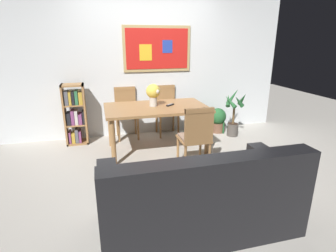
{
  "coord_description": "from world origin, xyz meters",
  "views": [
    {
      "loc": [
        -0.89,
        -3.45,
        1.71
      ],
      "look_at": [
        -0.05,
        -0.26,
        0.65
      ],
      "focal_mm": 28.55,
      "sensor_mm": 36.0,
      "label": 1
    }
  ],
  "objects": [
    {
      "name": "dining_chair_near_right",
      "position": [
        0.31,
        -0.35,
        0.54
      ],
      "size": [
        0.4,
        0.41,
        0.91
      ],
      "color": "#9E7042",
      "rests_on": "ground_plane"
    },
    {
      "name": "flower_vase",
      "position": [
        -0.08,
        0.51,
        0.95
      ],
      "size": [
        0.22,
        0.22,
        0.34
      ],
      "color": "beige",
      "rests_on": "dining_table"
    },
    {
      "name": "potted_palm",
      "position": [
        1.48,
        0.82,
        0.39
      ],
      "size": [
        0.42,
        0.38,
        0.88
      ],
      "color": "#4C4742",
      "rests_on": "ground_plane"
    },
    {
      "name": "tv_remote",
      "position": [
        0.17,
        0.48,
        0.75
      ],
      "size": [
        0.15,
        0.13,
        0.02
      ],
      "color": "black",
      "rests_on": "dining_table"
    },
    {
      "name": "potted_ivy",
      "position": [
        1.3,
        1.11,
        0.24
      ],
      "size": [
        0.32,
        0.32,
        0.55
      ],
      "color": "brown",
      "rests_on": "ground_plane"
    },
    {
      "name": "dining_chair_far_left",
      "position": [
        -0.43,
        1.28,
        0.54
      ],
      "size": [
        0.4,
        0.41,
        0.91
      ],
      "color": "#9E7042",
      "rests_on": "ground_plane"
    },
    {
      "name": "bookshelf",
      "position": [
        -1.31,
        1.16,
        0.51
      ],
      "size": [
        0.36,
        0.28,
        1.03
      ],
      "color": "#9E7042",
      "rests_on": "ground_plane"
    },
    {
      "name": "dining_chair_far_right",
      "position": [
        0.31,
        1.28,
        0.54
      ],
      "size": [
        0.4,
        0.41,
        0.91
      ],
      "color": "#9E7042",
      "rests_on": "ground_plane"
    },
    {
      "name": "dining_table",
      "position": [
        -0.05,
        0.48,
        0.65
      ],
      "size": [
        1.56,
        0.95,
        0.74
      ],
      "color": "#9E7042",
      "rests_on": "ground_plane"
    },
    {
      "name": "leather_couch",
      "position": [
        -0.07,
        -1.47,
        0.31
      ],
      "size": [
        1.8,
        0.84,
        0.84
      ],
      "color": "black",
      "rests_on": "ground_plane"
    },
    {
      "name": "ground_plane",
      "position": [
        0.0,
        0.0,
        0.0
      ],
      "size": [
        12.0,
        12.0,
        0.0
      ],
      "primitive_type": "plane",
      "color": "#B7B2A8"
    },
    {
      "name": "wall_back_with_painting",
      "position": [
        0.0,
        1.45,
        1.31
      ],
      "size": [
        5.2,
        0.14,
        2.6
      ],
      "color": "silver",
      "rests_on": "ground_plane"
    }
  ]
}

